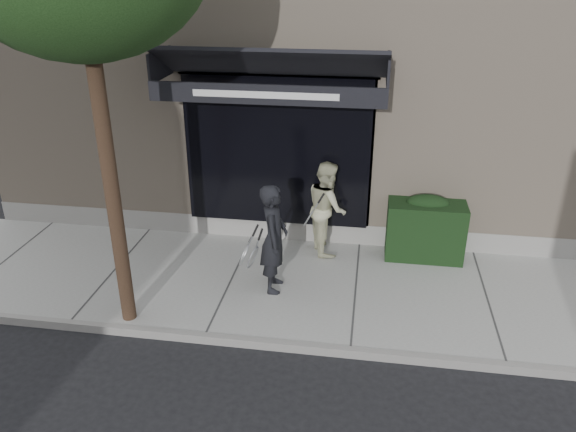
# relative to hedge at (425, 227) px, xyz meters

# --- Properties ---
(ground) EXTENTS (80.00, 80.00, 0.00)m
(ground) POSITION_rel_hedge_xyz_m (-1.10, -1.25, -0.66)
(ground) COLOR black
(ground) RESTS_ON ground
(sidewalk) EXTENTS (20.00, 3.00, 0.12)m
(sidewalk) POSITION_rel_hedge_xyz_m (-1.10, -1.25, -0.60)
(sidewalk) COLOR gray
(sidewalk) RESTS_ON ground
(curb) EXTENTS (20.00, 0.10, 0.14)m
(curb) POSITION_rel_hedge_xyz_m (-1.10, -2.80, -0.59)
(curb) COLOR gray
(curb) RESTS_ON ground
(building_facade) EXTENTS (14.30, 8.04, 5.64)m
(building_facade) POSITION_rel_hedge_xyz_m (-1.11, 3.71, 2.08)
(building_facade) COLOR #C2AD94
(building_facade) RESTS_ON ground
(hedge) EXTENTS (1.30, 0.70, 1.14)m
(hedge) POSITION_rel_hedge_xyz_m (0.00, 0.00, 0.00)
(hedge) COLOR black
(hedge) RESTS_ON sidewalk
(pedestrian_front) EXTENTS (0.69, 0.91, 1.73)m
(pedestrian_front) POSITION_rel_hedge_xyz_m (-2.37, -1.45, 0.33)
(pedestrian_front) COLOR black
(pedestrian_front) RESTS_ON sidewalk
(pedestrian_back) EXTENTS (0.85, 0.96, 1.65)m
(pedestrian_back) POSITION_rel_hedge_xyz_m (-1.69, -0.05, 0.28)
(pedestrian_back) COLOR beige
(pedestrian_back) RESTS_ON sidewalk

